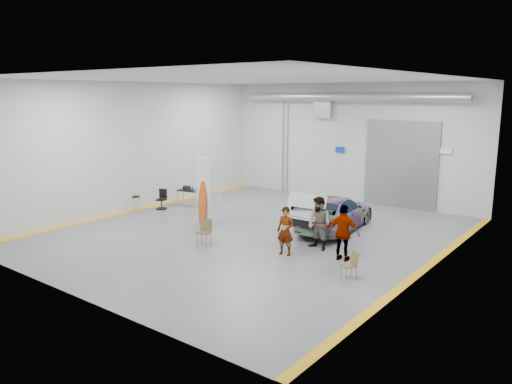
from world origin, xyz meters
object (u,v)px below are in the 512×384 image
Objects in this scene: office_chair at (162,200)px; surfboard_display at (203,196)px; person_c at (344,233)px; work_table at (189,190)px; folding_chair_near at (204,237)px; person_b at (319,223)px; sedan_car at (335,213)px; person_a at (286,231)px; shop_stool at (136,204)px; folding_chair_far at (349,271)px.

surfboard_display is at bearing -36.03° from office_chair.
person_c is 1.44× the size of work_table.
person_c is 2.02× the size of folding_chair_near.
surfboard_display is (-5.53, -0.08, 0.31)m from person_b.
sedan_car is at bearing -63.72° from person_c.
folding_chair_near is (-3.01, -0.86, -0.55)m from person_a.
person_a is 5.08m from surfboard_display.
person_c is 10.41m from work_table.
person_b reaches higher than folding_chair_near.
work_table is at bearing 70.74° from shop_stool.
office_chair is at bearing 4.50° from sedan_car.
office_chair is (0.45, 1.21, 0.03)m from shop_stool.
folding_chair_far is 1.05× the size of shop_stool.
work_table reaches higher than office_chair.
person_b is 4.22m from folding_chair_near.
surfboard_display is at bearing 157.84° from person_a.
sedan_car is 2.52× the size of person_b.
surfboard_display is 3.92m from office_chair.
person_c is 5.13m from folding_chair_near.
surfboard_display is at bearing -36.25° from work_table.
surfboard_display is (-6.77, 0.44, 0.31)m from person_c.
office_chair is (-10.46, 1.46, -0.53)m from person_c.
work_table reaches higher than shop_stool.
shop_stool is 0.58× the size of work_table.
folding_chair_far is at bearing 117.28° from person_c.
shop_stool is (-8.82, -2.98, -0.31)m from sedan_car.
surfboard_display is at bearing -157.59° from folding_chair_far.
shop_stool is at bearing 11.21° from sedan_car.
sedan_car is 5.53m from folding_chair_near.
sedan_car is 1.54× the size of surfboard_display.
folding_chair_near is at bearing -40.25° from work_table.
person_c is 6.80m from surfboard_display.
person_b is 2.48× the size of shop_stool.
office_chair is at bearing -108.02° from work_table.
person_a is 2.10× the size of folding_chair_far.
person_b reaches higher than folding_chair_far.
shop_stool is at bearing -131.28° from office_chair.
surfboard_display is 4.05× the size of shop_stool.
person_a is at bearing -34.67° from office_chair.
person_a is 0.89× the size of person_b.
person_a is 3.17m from folding_chair_near.
surfboard_display is at bearing 2.64° from shop_stool.
sedan_car is at bearing 159.11° from folding_chair_far.
sedan_car is 5.09× the size of office_chair.
office_chair is (-9.22, 0.93, -0.54)m from person_b.
folding_chair_far is at bearing -21.06° from work_table.
folding_chair_far is 0.85× the size of office_chair.
surfboard_display is 3.86× the size of folding_chair_far.
folding_chair_far is (2.79, -0.70, -0.59)m from person_a.
surfboard_display is 8.00m from folding_chair_far.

